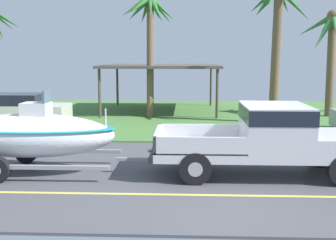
{
  "coord_description": "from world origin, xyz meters",
  "views": [
    {
      "loc": [
        -0.99,
        -11.09,
        3.13
      ],
      "look_at": [
        -1.53,
        1.03,
        1.29
      ],
      "focal_mm": 45.46,
      "sensor_mm": 36.0,
      "label": 1
    }
  ],
  "objects_px": {
    "carport_awning": "(161,67)",
    "palm_tree_mid": "(277,21)",
    "parked_sedan_far": "(18,109)",
    "palm_tree_far_right": "(332,39)",
    "pickup_truck_towing": "(273,136)",
    "boat_on_trailer": "(28,135)",
    "palm_tree_near_left": "(150,22)"
  },
  "relations": [
    {
      "from": "parked_sedan_far",
      "to": "carport_awning",
      "type": "relative_size",
      "value": 0.71
    },
    {
      "from": "palm_tree_mid",
      "to": "palm_tree_far_right",
      "type": "bearing_deg",
      "value": 36.8
    },
    {
      "from": "parked_sedan_far",
      "to": "palm_tree_mid",
      "type": "distance_m",
      "value": 12.49
    },
    {
      "from": "carport_awning",
      "to": "palm_tree_mid",
      "type": "bearing_deg",
      "value": -37.5
    },
    {
      "from": "parked_sedan_far",
      "to": "palm_tree_mid",
      "type": "xyz_separation_m",
      "value": [
        11.83,
        0.21,
        3.99
      ]
    },
    {
      "from": "carport_awning",
      "to": "palm_tree_far_right",
      "type": "xyz_separation_m",
      "value": [
        8.69,
        -1.69,
        1.46
      ]
    },
    {
      "from": "pickup_truck_towing",
      "to": "parked_sedan_far",
      "type": "xyz_separation_m",
      "value": [
        -10.12,
        8.3,
        -0.37
      ]
    },
    {
      "from": "boat_on_trailer",
      "to": "palm_tree_near_left",
      "type": "height_order",
      "value": "palm_tree_near_left"
    },
    {
      "from": "boat_on_trailer",
      "to": "palm_tree_near_left",
      "type": "xyz_separation_m",
      "value": [
        2.39,
        10.44,
        3.76
      ]
    },
    {
      "from": "boat_on_trailer",
      "to": "carport_awning",
      "type": "bearing_deg",
      "value": 77.38
    },
    {
      "from": "parked_sedan_far",
      "to": "boat_on_trailer",
      "type": "bearing_deg",
      "value": -66.58
    },
    {
      "from": "pickup_truck_towing",
      "to": "palm_tree_far_right",
      "type": "height_order",
      "value": "palm_tree_far_right"
    },
    {
      "from": "palm_tree_near_left",
      "to": "palm_tree_mid",
      "type": "bearing_deg",
      "value": -18.27
    },
    {
      "from": "parked_sedan_far",
      "to": "pickup_truck_towing",
      "type": "bearing_deg",
      "value": -39.36
    },
    {
      "from": "parked_sedan_far",
      "to": "carport_awning",
      "type": "bearing_deg",
      "value": 34.11
    },
    {
      "from": "carport_awning",
      "to": "palm_tree_mid",
      "type": "height_order",
      "value": "palm_tree_mid"
    },
    {
      "from": "parked_sedan_far",
      "to": "palm_tree_far_right",
      "type": "height_order",
      "value": "palm_tree_far_right"
    },
    {
      "from": "carport_awning",
      "to": "palm_tree_far_right",
      "type": "relative_size",
      "value": 1.17
    },
    {
      "from": "parked_sedan_far",
      "to": "palm_tree_near_left",
      "type": "xyz_separation_m",
      "value": [
        5.99,
        2.14,
        4.12
      ]
    },
    {
      "from": "carport_awning",
      "to": "palm_tree_far_right",
      "type": "height_order",
      "value": "palm_tree_far_right"
    },
    {
      "from": "boat_on_trailer",
      "to": "carport_awning",
      "type": "xyz_separation_m",
      "value": [
        2.83,
        12.66,
        1.49
      ]
    },
    {
      "from": "boat_on_trailer",
      "to": "palm_tree_mid",
      "type": "relative_size",
      "value": 0.91
    },
    {
      "from": "pickup_truck_towing",
      "to": "palm_tree_far_right",
      "type": "bearing_deg",
      "value": 65.52
    },
    {
      "from": "carport_awning",
      "to": "palm_tree_near_left",
      "type": "xyz_separation_m",
      "value": [
        -0.44,
        -2.22,
        2.27
      ]
    },
    {
      "from": "palm_tree_mid",
      "to": "palm_tree_far_right",
      "type": "xyz_separation_m",
      "value": [
        3.28,
        2.46,
        -0.7
      ]
    },
    {
      "from": "palm_tree_mid",
      "to": "carport_awning",
      "type": "bearing_deg",
      "value": 142.5
    },
    {
      "from": "palm_tree_near_left",
      "to": "carport_awning",
      "type": "bearing_deg",
      "value": 78.72
    },
    {
      "from": "boat_on_trailer",
      "to": "palm_tree_mid",
      "type": "distance_m",
      "value": 12.39
    },
    {
      "from": "pickup_truck_towing",
      "to": "parked_sedan_far",
      "type": "distance_m",
      "value": 13.1
    },
    {
      "from": "palm_tree_far_right",
      "to": "boat_on_trailer",
      "type": "bearing_deg",
      "value": -136.41
    },
    {
      "from": "parked_sedan_far",
      "to": "palm_tree_near_left",
      "type": "height_order",
      "value": "palm_tree_near_left"
    },
    {
      "from": "parked_sedan_far",
      "to": "carport_awning",
      "type": "height_order",
      "value": "carport_awning"
    }
  ]
}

